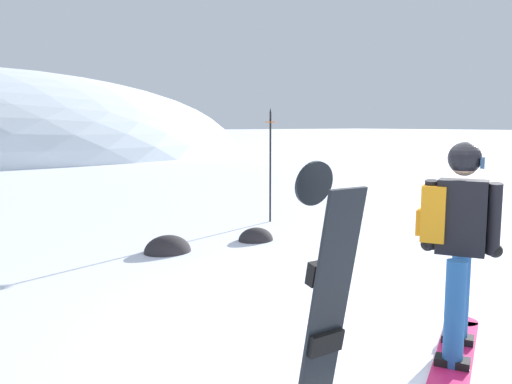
{
  "coord_description": "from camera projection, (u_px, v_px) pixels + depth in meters",
  "views": [
    {
      "loc": [
        -3.78,
        -2.71,
        1.85
      ],
      "look_at": [
        -0.08,
        2.72,
        1.0
      ],
      "focal_mm": 37.04,
      "sensor_mm": 36.0,
      "label": 1
    }
  ],
  "objects": [
    {
      "name": "snowboarder_main",
      "position": [
        456.0,
        244.0,
        4.13
      ],
      "size": [
        1.63,
        1.07,
        1.71
      ],
      "color": "#D11E5B",
      "rests_on": "ground"
    },
    {
      "name": "rock_dark",
      "position": [
        256.0,
        240.0,
        8.44
      ],
      "size": [
        0.58,
        0.5,
        0.41
      ],
      "color": "#282628",
      "rests_on": "ground"
    },
    {
      "name": "rock_mid",
      "position": [
        168.0,
        252.0,
        7.67
      ],
      "size": [
        0.7,
        0.59,
        0.49
      ],
      "color": "#282628",
      "rests_on": "ground"
    },
    {
      "name": "piste_marker_near",
      "position": [
        270.0,
        158.0,
        9.91
      ],
      "size": [
        0.2,
        0.2,
        2.14
      ],
      "color": "black",
      "rests_on": "ground"
    },
    {
      "name": "ground_plane",
      "position": [
        440.0,
        339.0,
        4.57
      ],
      "size": [
        300.0,
        300.0,
        0.0
      ],
      "primitive_type": "plane",
      "color": "white"
    },
    {
      "name": "spare_snowboard",
      "position": [
        326.0,
        294.0,
        3.19
      ],
      "size": [
        0.28,
        0.35,
        1.63
      ],
      "color": "black",
      "rests_on": "ground"
    }
  ]
}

